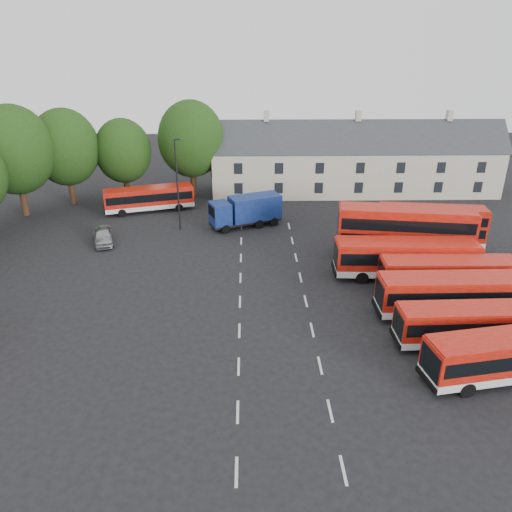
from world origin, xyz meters
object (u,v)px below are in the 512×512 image
object	(u,v)px
bus_dd_south	(405,230)
box_truck	(246,210)
silver_car	(103,236)
lamppost	(178,183)

from	to	relation	value
bus_dd_south	box_truck	size ratio (longest dim) A/B	1.55
bus_dd_south	silver_car	distance (m)	28.12
lamppost	bus_dd_south	bearing A→B (deg)	-20.28
silver_car	lamppost	world-z (taller)	lamppost
silver_car	bus_dd_south	bearing A→B (deg)	-25.02
bus_dd_south	box_truck	world-z (taller)	bus_dd_south
silver_car	lamppost	bearing A→B (deg)	10.34
bus_dd_south	silver_car	xyz separation A→B (m)	(-27.74, 4.14, -1.98)
box_truck	lamppost	world-z (taller)	lamppost
box_truck	silver_car	bearing A→B (deg)	175.13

